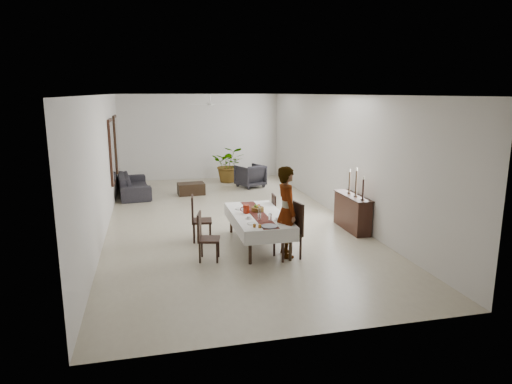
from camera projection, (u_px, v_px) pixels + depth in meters
name	position (u px, v px, depth m)	size (l,w,h in m)	color
floor	(228.00, 220.00, 11.92)	(6.00, 12.00, 0.00)	#BAB093
ceiling	(226.00, 95.00, 11.24)	(6.00, 12.00, 0.02)	white
wall_back	(200.00, 137.00, 17.29)	(6.00, 0.02, 3.20)	silver
wall_front	(306.00, 224.00, 5.88)	(6.00, 0.02, 3.20)	silver
wall_left	(103.00, 163.00, 10.91)	(0.02, 12.00, 3.20)	silver
wall_right	(337.00, 155.00, 12.26)	(0.02, 12.00, 3.20)	silver
dining_table_top	(258.00, 216.00, 9.79)	(0.92, 2.21, 0.05)	black
table_leg_fl	(250.00, 248.00, 8.78)	(0.06, 0.06, 0.64)	black
table_leg_fr	(290.00, 245.00, 8.96)	(0.06, 0.06, 0.64)	black
table_leg_bl	(231.00, 219.00, 10.77)	(0.06, 0.06, 0.64)	black
table_leg_br	(264.00, 217.00, 10.95)	(0.06, 0.06, 0.64)	black
tablecloth_top	(258.00, 214.00, 9.79)	(1.09, 2.38, 0.01)	white
tablecloth_drape_left	(233.00, 222.00, 9.70)	(0.01, 2.38, 0.28)	white
tablecloth_drape_right	(282.00, 219.00, 9.93)	(0.01, 2.38, 0.28)	white
tablecloth_drape_near	(272.00, 237.00, 8.69)	(1.09, 0.01, 0.28)	silver
tablecloth_drape_far	(247.00, 207.00, 10.94)	(1.09, 0.01, 0.28)	silver
table_runner	(258.00, 214.00, 9.78)	(0.32, 2.30, 0.00)	maroon
red_pitcher	(246.00, 209.00, 9.85)	(0.14, 0.14, 0.18)	maroon
pitcher_handle	(243.00, 209.00, 9.83)	(0.11, 0.11, 0.02)	maroon
wine_glass_near	(270.00, 218.00, 9.22)	(0.06, 0.06, 0.16)	white
wine_glass_mid	(259.00, 217.00, 9.27)	(0.06, 0.06, 0.16)	silver
wine_glass_far	(260.00, 210.00, 9.82)	(0.06, 0.06, 0.16)	white
teacup_right	(277.00, 219.00, 9.31)	(0.08, 0.08, 0.06)	white
saucer_right	(277.00, 220.00, 9.32)	(0.14, 0.14, 0.01)	white
teacup_left	(249.00, 218.00, 9.41)	(0.08, 0.08, 0.06)	silver
saucer_left	(249.00, 219.00, 9.42)	(0.14, 0.14, 0.01)	silver
plate_near_right	(282.00, 223.00, 9.06)	(0.22, 0.22, 0.01)	silver
bread_near_right	(283.00, 222.00, 9.06)	(0.08, 0.08, 0.08)	tan
plate_near_left	(253.00, 223.00, 9.06)	(0.22, 0.22, 0.01)	silver
plate_far_left	(240.00, 209.00, 10.20)	(0.22, 0.22, 0.01)	silver
serving_tray	(269.00, 226.00, 8.86)	(0.33, 0.33, 0.02)	#3D3D41
jam_jar_a	(260.00, 226.00, 8.79)	(0.06, 0.06, 0.07)	#975B16
jam_jar_b	(254.00, 226.00, 8.82)	(0.06, 0.06, 0.07)	brown
fruit_basket	(258.00, 209.00, 10.00)	(0.28, 0.28, 0.09)	brown
fruit_red	(259.00, 206.00, 10.01)	(0.08, 0.08, 0.08)	maroon
fruit_green	(256.00, 206.00, 10.01)	(0.07, 0.07, 0.07)	#4E8528
fruit_yellow	(258.00, 207.00, 9.95)	(0.08, 0.08, 0.08)	gold
chair_right_near_seat	(287.00, 234.00, 9.08)	(0.48, 0.48, 0.05)	black
chair_right_near_leg_fl	(301.00, 248.00, 9.04)	(0.05, 0.05, 0.47)	black
chair_right_near_leg_fr	(291.00, 242.00, 9.39)	(0.05, 0.05, 0.47)	black
chair_right_near_leg_bl	(283.00, 251.00, 8.88)	(0.05, 0.05, 0.47)	black
chair_right_near_leg_br	(274.00, 245.00, 9.23)	(0.05, 0.05, 0.47)	black
chair_right_near_back	(297.00, 217.00, 9.09)	(0.48, 0.04, 0.61)	black
chair_right_far_seat	(266.00, 216.00, 10.74)	(0.39, 0.39, 0.04)	black
chair_right_far_leg_fl	(274.00, 226.00, 10.66)	(0.04, 0.04, 0.38)	black
chair_right_far_leg_fr	(272.00, 223.00, 10.97)	(0.04, 0.04, 0.38)	black
chair_right_far_leg_bl	(261.00, 227.00, 10.61)	(0.04, 0.04, 0.38)	black
chair_right_far_leg_br	(259.00, 223.00, 10.91)	(0.04, 0.04, 0.38)	black
chair_right_far_back	(274.00, 205.00, 10.71)	(0.39, 0.04, 0.49)	black
chair_left_near_seat	(209.00, 239.00, 8.97)	(0.41, 0.41, 0.05)	black
chair_left_near_leg_fl	(202.00, 247.00, 9.18)	(0.04, 0.04, 0.40)	black
chair_left_near_leg_fr	(200.00, 253.00, 8.85)	(0.04, 0.04, 0.40)	black
chair_left_near_leg_bl	(218.00, 247.00, 9.18)	(0.04, 0.04, 0.40)	black
chair_left_near_leg_br	(217.00, 253.00, 8.85)	(0.04, 0.04, 0.40)	black
chair_left_near_back	(199.00, 226.00, 8.91)	(0.41, 0.04, 0.52)	black
chair_left_far_seat	(202.00, 221.00, 10.15)	(0.44, 0.44, 0.05)	black
chair_left_far_leg_fl	(194.00, 229.00, 10.35)	(0.04, 0.04, 0.43)	black
chair_left_far_leg_fr	(194.00, 234.00, 10.01)	(0.04, 0.04, 0.43)	black
chair_left_far_leg_bl	(210.00, 229.00, 10.39)	(0.04, 0.04, 0.43)	black
chair_left_far_leg_br	(210.00, 233.00, 10.05)	(0.04, 0.04, 0.43)	black
chair_left_far_back	(192.00, 208.00, 10.06)	(0.44, 0.04, 0.56)	black
woman	(287.00, 212.00, 9.13)	(0.67, 0.44, 1.84)	gray
sideboard_body	(352.00, 213.00, 10.99)	(0.36, 1.37, 0.82)	black
sideboard_top	(353.00, 196.00, 10.90)	(0.40, 1.42, 0.03)	black
candlestick_near_base	(363.00, 200.00, 10.42)	(0.09, 0.09, 0.03)	black
candlestick_near_shaft	(363.00, 189.00, 10.37)	(0.05, 0.05, 0.46)	black
candlestick_near_candle	(364.00, 178.00, 10.31)	(0.03, 0.03, 0.07)	beige
candlestick_mid_base	(356.00, 196.00, 10.77)	(0.09, 0.09, 0.03)	black
candlestick_mid_shaft	(356.00, 183.00, 10.70)	(0.05, 0.05, 0.59)	black
candlestick_mid_candle	(357.00, 169.00, 10.63)	(0.03, 0.03, 0.07)	white
candlestick_far_base	(349.00, 193.00, 11.11)	(0.09, 0.09, 0.03)	black
candlestick_far_shaft	(350.00, 182.00, 11.06)	(0.05, 0.05, 0.50)	black
candlestick_far_candle	(350.00, 171.00, 11.00)	(0.03, 0.03, 0.07)	beige
sofa	(134.00, 185.00, 14.70)	(2.32, 0.91, 0.68)	#29262B
armchair	(250.00, 176.00, 15.97)	(0.84, 0.87, 0.79)	#28252A
coffee_table	(191.00, 189.00, 14.82)	(0.85, 0.57, 0.38)	black
potted_plant	(229.00, 164.00, 16.82)	(1.19, 1.03, 1.33)	#2C5120
mirror_frame_near	(112.00, 152.00, 13.01)	(0.06, 1.05, 1.85)	black
mirror_glass_near	(113.00, 152.00, 13.01)	(0.01, 0.90, 1.70)	white
mirror_frame_far	(116.00, 144.00, 15.00)	(0.06, 1.05, 1.85)	black
mirror_glass_far	(117.00, 144.00, 15.01)	(0.01, 0.90, 1.70)	silver
fan_rod	(210.00, 98.00, 14.11)	(0.04, 0.04, 0.20)	white
fan_hub	(210.00, 104.00, 14.16)	(0.16, 0.16, 0.08)	silver
fan_blade_n	(209.00, 104.00, 14.49)	(0.10, 0.55, 0.01)	silver
fan_blade_s	(212.00, 104.00, 13.82)	(0.10, 0.55, 0.01)	white
fan_blade_e	(221.00, 104.00, 14.23)	(0.55, 0.10, 0.01)	silver
fan_blade_w	(199.00, 104.00, 14.08)	(0.55, 0.10, 0.01)	white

